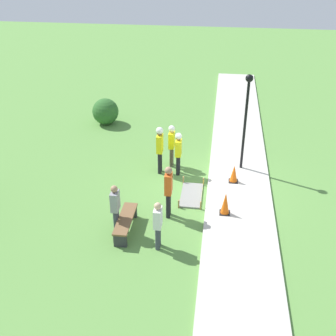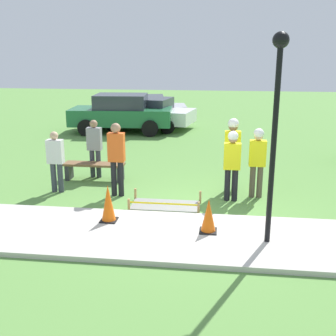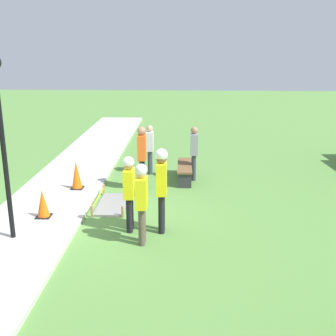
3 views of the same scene
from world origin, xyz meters
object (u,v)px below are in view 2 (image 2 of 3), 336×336
object	(u,v)px
worker_assistant	(257,157)
parked_car_green	(121,113)
worker_trainee	(232,148)
worker_supervisor	(232,160)
bystander_in_gray_shirt	(56,159)
bystander_in_orange_shirt	(117,155)
lamppost_near	(276,109)
bystander_in_white_shirt	(95,145)
parked_car_white	(147,113)
parked_car_silver	(141,109)
traffic_cone_far_patch	(209,216)
traffic_cone_near_patch	(108,203)
park_bench	(94,168)

from	to	relation	value
worker_assistant	parked_car_green	size ratio (longest dim) A/B	0.38
worker_trainee	parked_car_green	xyz separation A→B (m)	(-4.69, 7.64, -0.30)
worker_supervisor	bystander_in_gray_shirt	distance (m)	4.43
worker_supervisor	parked_car_green	xyz separation A→B (m)	(-4.68, 8.35, -0.16)
worker_trainee	bystander_in_gray_shirt	xyz separation A→B (m)	(-4.44, -0.62, -0.27)
bystander_in_orange_shirt	lamppost_near	bearing A→B (deg)	-35.04
worker_trainee	worker_supervisor	bearing A→B (deg)	-91.27
worker_assistant	bystander_in_white_shirt	world-z (taller)	worker_assistant
worker_trainee	bystander_in_orange_shirt	bearing A→B (deg)	-165.94
parked_car_green	parked_car_white	bearing A→B (deg)	46.26
worker_supervisor	parked_car_silver	world-z (taller)	worker_supervisor
worker_supervisor	parked_car_white	size ratio (longest dim) A/B	0.38
parked_car_green	traffic_cone_far_patch	bearing A→B (deg)	-71.73
traffic_cone_far_patch	lamppost_near	xyz separation A→B (m)	(1.11, -0.30, 2.13)
bystander_in_orange_shirt	lamppost_near	world-z (taller)	lamppost_near
parked_car_silver	bystander_in_white_shirt	bearing A→B (deg)	-97.22
parked_car_green	bystander_in_orange_shirt	bearing A→B (deg)	-81.01
traffic_cone_near_patch	park_bench	size ratio (longest dim) A/B	0.46
parked_car_white	worker_trainee	bearing A→B (deg)	-56.18
park_bench	parked_car_green	bearing A→B (deg)	97.21
traffic_cone_far_patch	parked_car_green	world-z (taller)	parked_car_green
park_bench	bystander_in_white_shirt	size ratio (longest dim) A/B	1.02
bystander_in_white_shirt	bystander_in_gray_shirt	bearing A→B (deg)	-113.15
park_bench	parked_car_silver	bearing A→B (deg)	92.96
traffic_cone_near_patch	traffic_cone_far_patch	size ratio (longest dim) A/B	1.16
worker_trainee	lamppost_near	xyz separation A→B (m)	(0.62, -3.13, 1.40)
park_bench	worker_assistant	size ratio (longest dim) A/B	0.98
parked_car_green	traffic_cone_near_patch	bearing A→B (deg)	-81.82
parked_car_white	parked_car_green	bearing A→B (deg)	-119.49
traffic_cone_far_patch	worker_supervisor	world-z (taller)	worker_supervisor
bystander_in_gray_shirt	parked_car_silver	size ratio (longest dim) A/B	0.34
parked_car_white	bystander_in_gray_shirt	bearing A→B (deg)	-83.56
worker_assistant	parked_car_silver	bearing A→B (deg)	114.88
worker_trainee	bystander_in_white_shirt	size ratio (longest dim) A/B	1.15
park_bench	lamppost_near	size ratio (longest dim) A/B	0.45
lamppost_near	parked_car_silver	size ratio (longest dim) A/B	0.80
traffic_cone_far_patch	parked_car_white	xyz separation A→B (m)	(-3.26, 11.59, 0.30)
lamppost_near	parked_car_white	distance (m)	12.80
park_bench	worker_trainee	bearing A→B (deg)	-7.62
worker_assistant	worker_trainee	size ratio (longest dim) A/B	0.91
traffic_cone_near_patch	bystander_in_orange_shirt	xyz separation A→B (m)	(-0.26, 1.84, 0.57)
worker_trainee	parked_car_silver	bearing A→B (deg)	112.86
worker_supervisor	bystander_in_gray_shirt	size ratio (longest dim) A/B	1.09
bystander_in_white_shirt	traffic_cone_far_patch	bearing A→B (deg)	-47.16
traffic_cone_near_patch	park_bench	xyz separation A→B (m)	(-1.22, 3.05, -0.14)
traffic_cone_far_patch	lamppost_near	size ratio (longest dim) A/B	0.18
traffic_cone_far_patch	worker_assistant	distance (m)	2.75
park_bench	bystander_in_white_shirt	xyz separation A→B (m)	(-0.05, 0.28, 0.60)
traffic_cone_near_patch	worker_assistant	size ratio (longest dim) A/B	0.45
worker_supervisor	bystander_in_white_shirt	xyz separation A→B (m)	(-3.83, 1.49, -0.08)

